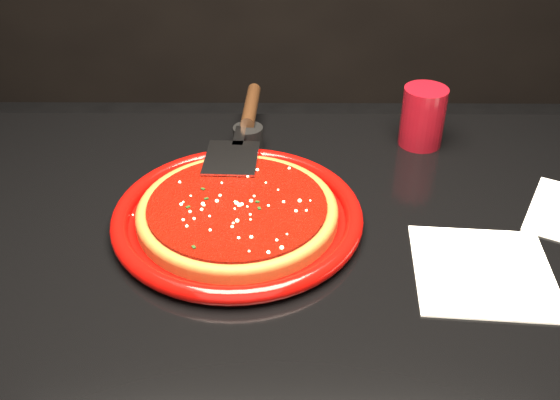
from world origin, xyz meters
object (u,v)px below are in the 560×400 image
object	(u,v)px
plate	(238,216)
cup	(423,117)
pizza_server	(243,127)
ramekin	(248,138)

from	to	relation	value
plate	cup	size ratio (longest dim) A/B	3.46
pizza_server	cup	world-z (taller)	cup
pizza_server	cup	bearing A→B (deg)	7.72
pizza_server	ramekin	size ratio (longest dim) A/B	6.83
plate	pizza_server	world-z (taller)	pizza_server
pizza_server	ramekin	bearing A→B (deg)	61.42
pizza_server	ramekin	distance (m)	0.03
plate	cup	world-z (taller)	cup
plate	pizza_server	size ratio (longest dim) A/B	1.03
cup	ramekin	size ratio (longest dim) A/B	2.03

